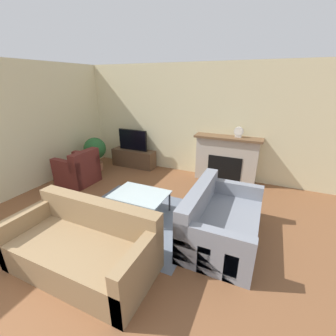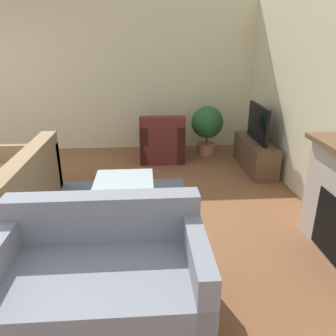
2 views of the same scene
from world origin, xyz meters
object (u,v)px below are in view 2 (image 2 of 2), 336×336
armchair_by_window (162,143)px  potted_plant (207,125)px  coffee_table (123,187)px  tv (258,123)px  couch_loveseat (102,277)px  couch_sectional (6,197)px

armchair_by_window → potted_plant: size_ratio=0.91×
armchair_by_window → coffee_table: bearing=75.2°
armchair_by_window → potted_plant: 0.90m
tv → potted_plant: (-0.77, -0.67, -0.21)m
coffee_table → potted_plant: potted_plant is taller
couch_loveseat → armchair_by_window: size_ratio=1.94×
tv → couch_loveseat: (2.90, -2.15, -0.48)m
coffee_table → couch_loveseat: bearing=-3.5°
coffee_table → tv: bearing=124.8°
couch_loveseat → potted_plant: bearing=67.9°
couch_sectional → coffee_table: (0.02, 1.37, 0.09)m
couch_sectional → armchair_by_window: size_ratio=2.31×
couch_sectional → coffee_table: size_ratio=1.95×
coffee_table → armchair_by_window: bearing=164.4°
tv → couch_sectional: bearing=-67.6°
couch_sectional → coffee_table: 1.37m
tv → armchair_by_window: (-0.58, -1.50, -0.47)m
couch_sectional → couch_loveseat: same height
coffee_table → potted_plant: 2.62m
couch_sectional → couch_loveseat: (1.48, 1.28, -0.00)m
tv → coffee_table: tv is taller
couch_loveseat → potted_plant: size_ratio=1.77×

